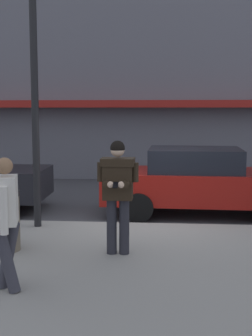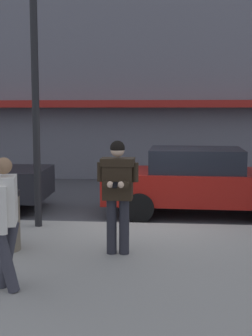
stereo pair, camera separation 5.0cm
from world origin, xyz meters
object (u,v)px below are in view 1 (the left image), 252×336
(man_texting_on_phone, at_px, (118,185))
(trash_bin, at_px, (4,220))
(pedestrian_in_light_coat, at_px, (6,215))
(street_lamp_post, at_px, (34,71))
(parked_sedan_mid, at_px, (201,181))

(man_texting_on_phone, bearing_deg, trash_bin, 178.70)
(pedestrian_in_light_coat, height_order, street_lamp_post, street_lamp_post)
(trash_bin, bearing_deg, parked_sedan_mid, 45.48)
(parked_sedan_mid, relative_size, street_lamp_post, 0.93)
(man_texting_on_phone, height_order, street_lamp_post, street_lamp_post)
(man_texting_on_phone, relative_size, street_lamp_post, 0.37)
(pedestrian_in_light_coat, bearing_deg, man_texting_on_phone, 52.29)
(street_lamp_post, height_order, trash_bin, street_lamp_post)
(man_texting_on_phone, relative_size, trash_bin, 1.84)
(parked_sedan_mid, distance_m, street_lamp_post, 4.47)
(parked_sedan_mid, bearing_deg, pedestrian_in_light_coat, -118.61)
(man_texting_on_phone, xyz_separation_m, pedestrian_in_light_coat, (-1.24, -1.61, -0.14))
(parked_sedan_mid, height_order, pedestrian_in_light_coat, pedestrian_in_light_coat)
(parked_sedan_mid, xyz_separation_m, trash_bin, (-3.42, -3.48, -0.16))
(man_texting_on_phone, height_order, trash_bin, man_texting_on_phone)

